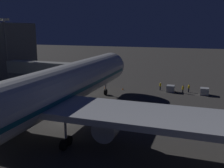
% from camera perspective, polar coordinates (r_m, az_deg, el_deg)
% --- Properties ---
extents(ground_plane, '(320.00, 320.00, 0.00)m').
position_cam_1_polar(ground_plane, '(39.23, -10.66, -8.63)').
color(ground_plane, '#383533').
extents(airliner_at_gate, '(56.09, 64.65, 19.86)m').
position_cam_1_polar(airliner_at_gate, '(31.55, -17.81, -3.49)').
color(airliner_at_gate, silver).
rests_on(airliner_at_gate, ground_plane).
extents(jet_bridge, '(18.57, 3.40, 7.23)m').
position_cam_1_polar(jet_bridge, '(54.52, -13.02, 3.36)').
color(jet_bridge, '#9E9E99').
rests_on(jet_bridge, ground_plane).
extents(apron_floodlight_mast, '(2.90, 0.50, 16.18)m').
position_cam_1_polar(apron_floodlight_mast, '(66.61, -22.58, 7.61)').
color(apron_floodlight_mast, '#59595E').
rests_on(apron_floodlight_mast, ground_plane).
extents(baggage_container_mid_row, '(1.68, 1.80, 1.46)m').
position_cam_1_polar(baggage_container_mid_row, '(58.48, 12.93, -1.00)').
color(baggage_container_mid_row, '#B7BABF').
rests_on(baggage_container_mid_row, ground_plane).
extents(baggage_container_far_row, '(1.71, 1.75, 1.49)m').
position_cam_1_polar(baggage_container_far_row, '(57.85, 19.93, -1.56)').
color(baggage_container_far_row, '#B7BABF').
rests_on(baggage_container_far_row, ground_plane).
extents(ground_crew_by_belt_loader, '(0.40, 0.40, 1.89)m').
position_cam_1_polar(ground_crew_by_belt_loader, '(59.43, 10.72, -0.38)').
color(ground_crew_by_belt_loader, black).
rests_on(ground_crew_by_belt_loader, ground_plane).
extents(ground_crew_marshaller_fwd, '(0.40, 0.40, 1.77)m').
position_cam_1_polar(ground_crew_marshaller_fwd, '(57.75, 15.55, -1.06)').
color(ground_crew_marshaller_fwd, black).
rests_on(ground_crew_marshaller_fwd, ground_plane).
extents(ground_crew_by_tug, '(0.40, 0.40, 1.78)m').
position_cam_1_polar(ground_crew_by_tug, '(59.05, 16.76, -0.84)').
color(ground_crew_by_tug, black).
rests_on(ground_crew_by_tug, ground_plane).
extents(traffic_cone_nose_port, '(0.36, 0.36, 0.55)m').
position_cam_1_polar(traffic_cone_nose_port, '(58.92, 2.45, -1.05)').
color(traffic_cone_nose_port, orange).
rests_on(traffic_cone_nose_port, ground_plane).
extents(traffic_cone_nose_starboard, '(0.36, 0.36, 0.55)m').
position_cam_1_polar(traffic_cone_nose_starboard, '(60.29, -1.56, -0.74)').
color(traffic_cone_nose_starboard, orange).
rests_on(traffic_cone_nose_starboard, ground_plane).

